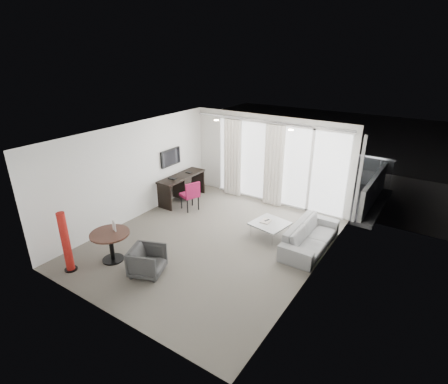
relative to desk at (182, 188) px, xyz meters
The scene contains 28 objects.
floor 2.71m from the desk, 35.86° to the right, with size 5.00×6.00×0.00m, color #59544B.
ceiling 3.47m from the desk, 35.86° to the right, with size 5.00×6.00×0.00m, color white.
wall_left 1.84m from the desk, 101.62° to the right, with size 0.00×6.00×2.60m, color silver.
wall_right 5.02m from the desk, 18.59° to the right, with size 0.00×6.00×2.60m, color silver.
wall_front 5.14m from the desk, 64.55° to the right, with size 5.00×0.00×2.60m, color silver.
window_panel 2.96m from the desk, 29.69° to the left, with size 4.00×0.02×2.38m, color white, non-canonical shape.
window_frame 2.95m from the desk, 29.42° to the left, with size 4.10×0.06×2.44m, color white, non-canonical shape.
curtain_left 1.80m from the desk, 50.53° to the left, with size 0.60×0.20×2.38m, color silver, non-canonical shape.
curtain_right 2.84m from the desk, 27.19° to the left, with size 0.60×0.20×2.38m, color silver, non-canonical shape.
curtain_track 3.24m from the desk, 29.80° to the left, with size 4.80×0.04×0.04m, color #B2B2B7, non-canonical shape.
downlight_a 2.54m from the desk, ahead, with size 0.12×0.12×0.02m, color #FFE0B2.
downlight_b 4.03m from the desk, ahead, with size 0.12×0.12×0.02m, color #FFE0B2.
desk is the anchor object (origin of this frame).
tv 1.00m from the desk, 156.12° to the right, with size 0.05×0.80×0.50m, color black, non-canonical shape.
desk_chair 0.73m from the desk, 32.72° to the right, with size 0.48×0.45×0.88m, color maroon, non-canonical shape.
round_table 3.49m from the desk, 76.30° to the right, with size 0.84×0.84×0.68m, color #381E16, non-canonical shape.
menu_card 3.38m from the desk, 75.64° to the right, with size 0.13×0.02×0.24m, color white, non-canonical shape.
red_lamp 4.16m from the desk, 84.86° to the right, with size 0.27×0.27×1.34m, color maroon.
tub_armchair 3.80m from the desk, 61.07° to the right, with size 0.65×0.67×0.61m, color #333333.
coffee_table 3.29m from the desk, ahead, with size 0.80×0.80×0.36m, color gray, non-canonical shape.
remote 3.16m from the desk, ahead, with size 0.05×0.16×0.02m, color black, non-canonical shape.
magazine 3.15m from the desk, ahead, with size 0.22×0.28×0.02m, color gray, non-canonical shape.
sofa 4.29m from the desk, ahead, with size 1.99×0.78×0.58m, color gray.
terrace_slab 3.86m from the desk, 49.76° to the left, with size 5.60×3.00×0.12m, color #4D4D50.
rattan_chair_a 4.30m from the desk, 37.24° to the left, with size 0.62×0.62×0.90m, color brown, non-canonical shape.
rattan_chair_b 5.03m from the desk, 43.50° to the left, with size 0.61×0.61×0.89m, color brown, non-canonical shape.
rattan_table 4.06m from the desk, 28.81° to the left, with size 0.51×0.51×0.51m, color brown, non-canonical shape.
balustrade 5.03m from the desk, 60.50° to the left, with size 5.50×0.06×1.05m, color #B2B2B7, non-canonical shape.
Camera 1 is at (4.33, -5.95, 4.37)m, focal length 28.00 mm.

